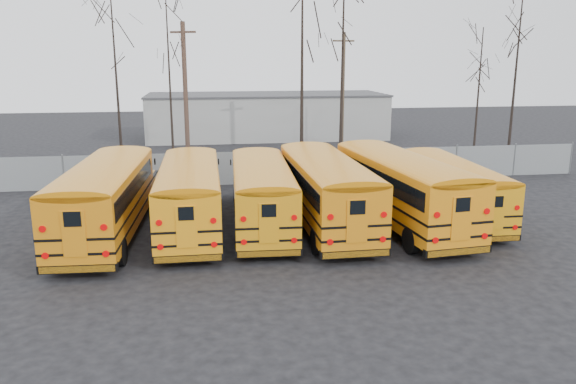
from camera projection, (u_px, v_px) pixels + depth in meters
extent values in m
plane|color=black|center=(303.00, 248.00, 22.84)|extent=(120.00, 120.00, 0.00)
cube|color=gray|center=(270.00, 167.00, 34.14)|extent=(40.00, 0.04, 2.00)
cube|color=#A5A5A0|center=(267.00, 116.00, 53.41)|extent=(22.00, 8.00, 4.00)
cylinder|color=black|center=(54.00, 254.00, 20.54)|extent=(0.35, 1.07, 1.06)
cylinder|color=black|center=(121.00, 252.00, 20.77)|extent=(0.35, 1.07, 1.06)
cylinder|color=black|center=(106.00, 196.00, 29.12)|extent=(0.35, 1.07, 1.06)
cylinder|color=black|center=(153.00, 195.00, 29.34)|extent=(0.35, 1.07, 1.06)
cube|color=orange|center=(105.00, 198.00, 23.68)|extent=(3.10, 9.93, 2.48)
cube|color=orange|center=(130.00, 184.00, 29.46)|extent=(2.46, 1.91, 1.06)
cube|color=black|center=(103.00, 186.00, 23.34)|extent=(3.10, 8.88, 0.74)
cube|color=black|center=(111.00, 209.00, 24.73)|extent=(3.22, 11.75, 0.10)
cube|color=black|center=(110.00, 198.00, 24.60)|extent=(3.22, 11.75, 0.10)
cube|color=black|center=(78.00, 268.00, 19.34)|extent=(2.71, 0.36, 0.30)
cube|color=black|center=(134.00, 191.00, 30.42)|extent=(2.54, 0.33, 0.27)
cube|color=orange|center=(74.00, 234.00, 18.93)|extent=(0.79, 0.08, 1.64)
cylinder|color=#B20505|center=(45.00, 256.00, 19.00)|extent=(0.23, 0.05, 0.23)
cylinder|color=#B20505|center=(106.00, 254.00, 19.19)|extent=(0.23, 0.05, 0.23)
cylinder|color=#B20505|center=(42.00, 229.00, 18.77)|extent=(0.23, 0.05, 0.23)
cylinder|color=#B20505|center=(104.00, 227.00, 18.96)|extent=(0.23, 0.05, 0.23)
cylinder|color=black|center=(159.00, 246.00, 21.47)|extent=(0.28, 1.00, 1.00)
cylinder|color=black|center=(219.00, 243.00, 21.79)|extent=(0.28, 1.00, 1.00)
cylinder|color=black|center=(171.00, 194.00, 29.59)|extent=(0.28, 1.00, 1.00)
cylinder|color=black|center=(215.00, 193.00, 29.90)|extent=(0.28, 1.00, 1.00)
cube|color=orange|center=(190.00, 195.00, 24.49)|extent=(2.53, 9.35, 2.36)
cube|color=orange|center=(193.00, 183.00, 29.96)|extent=(2.26, 1.71, 1.00)
cube|color=black|center=(189.00, 184.00, 24.17)|extent=(2.57, 8.34, 0.70)
cube|color=black|center=(191.00, 206.00, 25.48)|extent=(2.56, 11.07, 0.09)
cube|color=black|center=(191.00, 195.00, 25.37)|extent=(2.56, 11.07, 0.09)
cube|color=black|center=(188.00, 258.00, 20.39)|extent=(2.57, 0.23, 0.28)
cube|color=black|center=(194.00, 189.00, 30.87)|extent=(2.41, 0.21, 0.26)
cube|color=orange|center=(187.00, 227.00, 20.00)|extent=(0.75, 0.04, 1.56)
cylinder|color=#B20505|center=(160.00, 247.00, 20.02)|extent=(0.22, 0.04, 0.22)
cylinder|color=#B20505|center=(214.00, 245.00, 20.29)|extent=(0.22, 0.04, 0.22)
cylinder|color=#B20505|center=(159.00, 223.00, 19.81)|extent=(0.22, 0.04, 0.22)
cylinder|color=#B20505|center=(213.00, 221.00, 20.07)|extent=(0.22, 0.04, 0.22)
cylinder|color=black|center=(239.00, 242.00, 22.05)|extent=(0.32, 0.99, 0.98)
cylinder|color=black|center=(295.00, 240.00, 22.28)|extent=(0.32, 0.99, 0.98)
cylinder|color=black|center=(236.00, 192.00, 30.02)|extent=(0.32, 0.99, 0.98)
cylinder|color=black|center=(277.00, 191.00, 30.24)|extent=(0.32, 0.99, 0.98)
cube|color=orange|center=(262.00, 193.00, 24.97)|extent=(2.84, 9.22, 2.31)
cube|color=orange|center=(256.00, 181.00, 30.35)|extent=(2.28, 1.76, 0.98)
cube|color=black|center=(262.00, 183.00, 24.66)|extent=(2.83, 8.24, 0.69)
cube|color=black|center=(261.00, 204.00, 25.95)|extent=(2.94, 10.91, 0.09)
cube|color=black|center=(261.00, 194.00, 25.83)|extent=(2.94, 10.91, 0.09)
cube|color=black|center=(269.00, 253.00, 20.94)|extent=(2.52, 0.32, 0.27)
cube|color=black|center=(256.00, 188.00, 31.23)|extent=(2.36, 0.30, 0.26)
cube|color=orange|center=(269.00, 223.00, 20.56)|extent=(0.74, 0.07, 1.52)
cylinder|color=#B20505|center=(244.00, 242.00, 20.62)|extent=(0.22, 0.05, 0.22)
cylinder|color=#B20505|center=(294.00, 240.00, 20.81)|extent=(0.22, 0.05, 0.22)
cylinder|color=#B20505|center=(243.00, 219.00, 20.41)|extent=(0.22, 0.05, 0.22)
cylinder|color=#B20505|center=(294.00, 218.00, 20.60)|extent=(0.22, 0.05, 0.22)
cylinder|color=black|center=(316.00, 242.00, 21.92)|extent=(0.31, 1.06, 1.05)
cylinder|color=black|center=(375.00, 239.00, 22.30)|extent=(0.31, 1.06, 1.05)
cylinder|color=black|center=(282.00, 190.00, 30.41)|extent=(0.31, 1.06, 1.05)
cylinder|color=black|center=(325.00, 188.00, 30.78)|extent=(0.31, 1.06, 1.05)
cube|color=orange|center=(326.00, 190.00, 25.10)|extent=(2.80, 9.84, 2.48)
cube|color=orange|center=(302.00, 178.00, 30.83)|extent=(2.40, 1.83, 1.05)
cube|color=black|center=(328.00, 179.00, 24.77)|extent=(2.82, 8.79, 0.74)
cube|color=black|center=(322.00, 201.00, 26.14)|extent=(2.86, 11.66, 0.09)
cube|color=black|center=(322.00, 190.00, 26.02)|extent=(2.86, 11.66, 0.09)
cube|color=black|center=(355.00, 253.00, 20.81)|extent=(2.70, 0.28, 0.30)
cube|color=black|center=(299.00, 185.00, 31.77)|extent=(2.53, 0.25, 0.27)
cube|color=orange|center=(357.00, 221.00, 20.40)|extent=(0.79, 0.06, 1.63)
cylinder|color=#B20505|center=(330.00, 242.00, 20.41)|extent=(0.23, 0.05, 0.23)
cylinder|color=#B20505|center=(383.00, 239.00, 20.72)|extent=(0.23, 0.05, 0.23)
cylinder|color=#B20505|center=(331.00, 217.00, 20.18)|extent=(0.23, 0.05, 0.23)
cylinder|color=#B20505|center=(384.00, 215.00, 20.50)|extent=(0.23, 0.05, 0.23)
cylinder|color=black|center=(411.00, 240.00, 22.04)|extent=(0.41, 1.10, 1.07)
cylinder|color=black|center=(466.00, 236.00, 22.62)|extent=(0.41, 1.10, 1.07)
cylinder|color=black|center=(336.00, 189.00, 30.53)|extent=(0.41, 1.10, 1.07)
cylinder|color=black|center=(377.00, 187.00, 31.12)|extent=(0.41, 1.10, 1.07)
cube|color=orange|center=(402.00, 188.00, 25.32)|extent=(3.72, 10.22, 2.53)
cube|color=orange|center=(354.00, 177.00, 31.05)|extent=(2.60, 2.07, 1.07)
cube|color=black|center=(405.00, 177.00, 24.98)|extent=(3.65, 9.16, 0.75)
cube|color=black|center=(393.00, 200.00, 26.36)|extent=(3.94, 12.06, 0.10)
cube|color=black|center=(393.00, 188.00, 26.23)|extent=(3.94, 12.06, 0.10)
cube|color=black|center=(458.00, 251.00, 21.03)|extent=(2.76, 0.52, 0.30)
cube|color=black|center=(349.00, 184.00, 32.00)|extent=(2.59, 0.48, 0.28)
cube|color=orange|center=(462.00, 219.00, 20.61)|extent=(0.81, 0.13, 1.67)
cylinder|color=#B20505|center=(435.00, 240.00, 20.53)|extent=(0.24, 0.07, 0.24)
cylinder|color=#B20505|center=(485.00, 236.00, 21.02)|extent=(0.24, 0.07, 0.24)
cylinder|color=#B20505|center=(437.00, 215.00, 20.30)|extent=(0.24, 0.07, 0.24)
cylinder|color=#B20505|center=(487.00, 211.00, 20.79)|extent=(0.24, 0.07, 0.24)
cylinder|color=black|center=(456.00, 229.00, 23.72)|extent=(0.28, 0.92, 0.92)
cylinder|color=black|center=(502.00, 227.00, 23.96)|extent=(0.28, 0.92, 0.92)
cylinder|color=black|center=(399.00, 188.00, 31.14)|extent=(0.28, 0.92, 0.92)
cylinder|color=black|center=(435.00, 187.00, 31.39)|extent=(0.28, 0.92, 0.92)
cube|color=orange|center=(453.00, 188.00, 26.46)|extent=(2.48, 8.57, 2.15)
cube|color=orange|center=(415.00, 178.00, 31.46)|extent=(2.10, 1.60, 0.92)
cube|color=black|center=(455.00, 179.00, 26.17)|extent=(2.49, 7.65, 0.64)
cube|color=black|center=(445.00, 197.00, 27.36)|extent=(2.54, 10.15, 0.08)
cube|color=black|center=(446.00, 188.00, 27.26)|extent=(2.54, 10.15, 0.08)
cube|color=black|center=(493.00, 238.00, 22.70)|extent=(2.35, 0.25, 0.26)
cube|color=black|center=(410.00, 184.00, 32.29)|extent=(2.20, 0.23, 0.24)
cube|color=orange|center=(496.00, 213.00, 22.35)|extent=(0.69, 0.05, 1.42)
cylinder|color=#B20505|center=(474.00, 229.00, 22.38)|extent=(0.20, 0.04, 0.20)
cylinder|color=#B20505|center=(515.00, 227.00, 22.59)|extent=(0.20, 0.04, 0.20)
cylinder|color=#B20505|center=(476.00, 209.00, 22.19)|extent=(0.20, 0.04, 0.20)
cylinder|color=#B20505|center=(517.00, 208.00, 22.40)|extent=(0.20, 0.04, 0.20)
cylinder|color=#4A352A|center=(186.00, 99.00, 36.44)|extent=(0.30, 0.30, 9.70)
cube|color=#4A352A|center=(183.00, 32.00, 35.44)|extent=(1.64, 0.78, 0.13)
cylinder|color=#4C3D2B|center=(342.00, 96.00, 42.13)|extent=(0.29, 0.29, 9.28)
cube|color=#4C3D2B|center=(344.00, 41.00, 41.18)|extent=(1.65, 0.32, 0.12)
cone|color=black|center=(116.00, 81.00, 36.74)|extent=(0.26, 0.26, 12.01)
cone|color=black|center=(170.00, 90.00, 33.77)|extent=(0.26, 0.26, 11.24)
cone|color=black|center=(302.00, 76.00, 35.09)|extent=(0.26, 0.26, 12.72)
cone|color=black|center=(342.00, 80.00, 36.04)|extent=(0.26, 0.26, 12.17)
cone|color=black|center=(478.00, 101.00, 36.89)|extent=(0.26, 0.26, 9.39)
cone|color=black|center=(515.00, 79.00, 39.04)|extent=(0.26, 0.26, 12.06)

